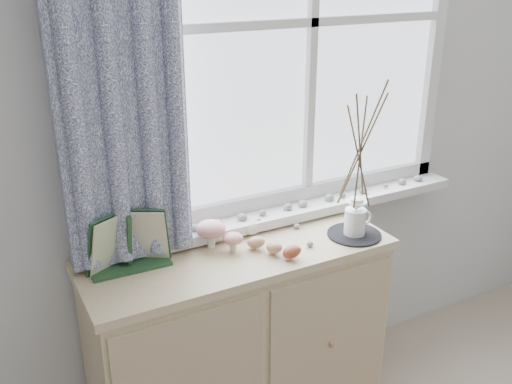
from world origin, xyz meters
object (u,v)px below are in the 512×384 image
at_px(sideboard, 240,343).
at_px(toadstool_cluster, 216,232).
at_px(twig_pitcher, 360,147).
at_px(botanical_book, 131,243).

bearing_deg(sideboard, toadstool_cluster, 132.95).
xyz_separation_m(sideboard, toadstool_cluster, (-0.06, 0.07, 0.49)).
bearing_deg(twig_pitcher, toadstool_cluster, 170.55).
distance_m(sideboard, botanical_book, 0.67).
relative_size(toadstool_cluster, twig_pitcher, 0.26).
xyz_separation_m(sideboard, twig_pitcher, (0.47, -0.10, 0.80)).
bearing_deg(toadstool_cluster, twig_pitcher, -17.14).
xyz_separation_m(botanical_book, twig_pitcher, (0.87, -0.14, 0.26)).
height_order(toadstool_cluster, twig_pitcher, twig_pitcher).
bearing_deg(toadstool_cluster, sideboard, -47.05).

